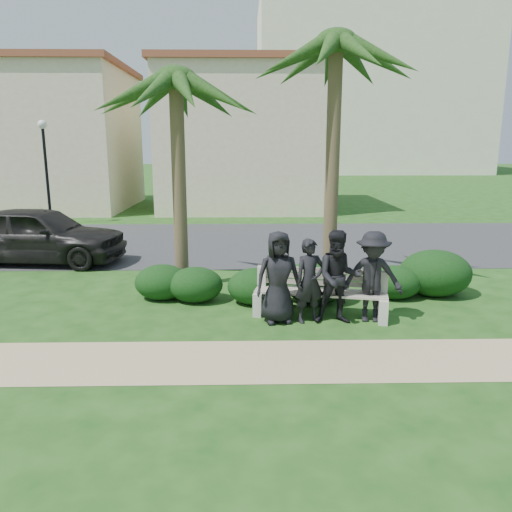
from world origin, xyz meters
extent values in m
plane|color=#194213|center=(0.00, 0.00, 0.00)|extent=(160.00, 160.00, 0.00)
cube|color=tan|center=(0.00, -1.80, 0.00)|extent=(30.00, 1.60, 0.01)
cube|color=#2D2D30|center=(0.00, 8.00, 0.00)|extent=(160.00, 8.00, 0.01)
cube|color=beige|center=(-12.00, 18.00, 3.50)|extent=(10.00, 8.00, 7.00)
cube|color=brown|center=(-12.00, 18.00, 7.15)|extent=(10.40, 8.40, 0.30)
cube|color=beige|center=(-1.00, 18.00, 3.50)|extent=(8.00, 8.00, 7.00)
cube|color=brown|center=(-1.00, 18.00, 7.15)|extent=(8.40, 8.40, 0.30)
cube|color=#EEE0C7|center=(14.00, 55.00, 10.00)|extent=(26.00, 18.00, 20.00)
cylinder|color=black|center=(-9.00, 12.00, 2.00)|extent=(0.12, 0.12, 4.00)
sphere|color=white|center=(-9.00, 12.00, 4.11)|extent=(0.36, 0.36, 0.36)
cube|color=#A39888|center=(0.66, 0.22, 0.48)|extent=(2.64, 1.12, 0.04)
cube|color=#A39888|center=(0.66, 0.47, 0.75)|extent=(2.52, 0.59, 0.30)
cube|color=beige|center=(-0.53, 0.22, 0.24)|extent=(0.29, 0.61, 0.47)
cube|color=beige|center=(1.86, 0.22, 0.24)|extent=(0.29, 0.61, 0.47)
imported|color=black|center=(-0.17, -0.03, 0.88)|extent=(0.94, 0.69, 1.75)
imported|color=black|center=(0.42, -0.04, 0.80)|extent=(0.67, 0.54, 1.61)
imported|color=black|center=(0.95, -0.11, 0.89)|extent=(0.87, 0.68, 1.78)
imported|color=black|center=(1.61, -0.02, 0.87)|extent=(1.21, 0.80, 1.75)
ellipsoid|color=black|center=(-2.61, 1.51, 0.39)|extent=(1.20, 0.99, 0.78)
ellipsoid|color=black|center=(-1.87, 1.31, 0.38)|extent=(1.18, 0.97, 0.77)
ellipsoid|color=black|center=(-0.57, 1.13, 0.39)|extent=(1.20, 0.99, 0.78)
ellipsoid|color=black|center=(0.73, 1.21, 0.46)|extent=(1.42, 1.17, 0.93)
ellipsoid|color=black|center=(2.50, 1.44, 0.37)|extent=(1.15, 0.95, 0.75)
ellipsoid|color=black|center=(3.47, 1.67, 0.53)|extent=(1.62, 1.33, 1.05)
cylinder|color=brown|center=(-2.29, 2.44, 2.37)|extent=(0.32, 0.32, 4.73)
cylinder|color=brown|center=(1.21, 2.44, 2.75)|extent=(0.32, 0.32, 5.50)
imported|color=black|center=(-6.63, 4.98, 0.82)|extent=(4.97, 2.43, 1.63)
camera|label=1|loc=(-0.79, -9.06, 3.31)|focal=35.00mm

